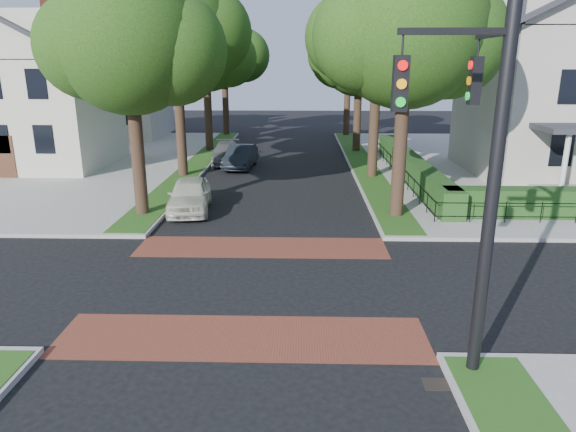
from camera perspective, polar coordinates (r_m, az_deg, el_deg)
The scene contains 22 objects.
ground at distance 15.72m, azimuth -3.79°, elevation -7.49°, with size 120.00×120.00×0.00m, color black.
crosswalk_far at distance 18.68m, azimuth -2.91°, elevation -3.48°, with size 9.00×2.20×0.01m, color brown.
crosswalk_near at distance 12.88m, azimuth -5.09°, elevation -13.27°, with size 9.00×2.20×0.01m, color brown.
storm_drain at distance 11.65m, azimuth 16.41°, elevation -17.49°, with size 0.65×0.45×0.01m, color black.
grass_strip_ne at distance 34.21m, azimuth 8.22°, elevation 5.88°, with size 1.60×29.80×0.02m, color #1F4F16.
grass_strip_nw at distance 34.65m, azimuth -9.91°, elevation 5.94°, with size 1.60×29.80×0.02m, color #1F4F16.
tree_right_near at distance 21.97m, azimuth 13.28°, elevation 19.35°, with size 7.75×6.67×10.66m.
tree_right_mid at distance 29.88m, azimuth 10.17°, elevation 19.37°, with size 8.25×7.09×11.22m.
tree_right_far at distance 38.75m, azimuth 8.07°, elevation 17.16°, with size 7.25×6.23×9.74m.
tree_right_back at distance 47.72m, azimuth 6.86°, elevation 17.49°, with size 7.50×6.45×10.20m.
tree_left_near at distance 22.59m, azimuth -16.89°, elevation 18.09°, with size 7.50×6.45×10.20m.
tree_left_mid at distance 30.37m, azimuth -12.17°, elevation 19.89°, with size 8.00×6.88×11.48m.
tree_left_far at distance 39.11m, azimuth -8.94°, elevation 17.43°, with size 7.00×6.02×9.86m.
tree_left_back at distance 48.02m, azimuth -6.98°, elevation 17.66°, with size 7.75×6.66×10.44m.
hedge_main_road at distance 30.49m, azimuth 13.45°, elevation 5.43°, with size 1.00×18.00×1.20m, color #224819.
fence_main_road at distance 30.37m, azimuth 11.94°, elevation 5.19°, with size 0.06×18.00×0.90m, color black, non-canonical shape.
house_left_near at distance 36.47m, azimuth -26.81°, elevation 12.71°, with size 10.00×9.00×10.14m.
house_left_far at distance 49.29m, azimuth -19.15°, elevation 14.11°, with size 10.00×9.00×10.14m.
traffic_signal at distance 10.61m, azimuth 20.77°, elevation 6.32°, with size 2.17×2.00×8.00m.
parked_car_front at distance 23.45m, azimuth -10.88°, elevation 2.33°, with size 1.78×4.42×1.51m, color silver.
parked_car_middle at distance 32.92m, azimuth -5.28°, elevation 6.57°, with size 1.53×4.39×1.45m, color black.
parked_car_rear at distance 34.83m, azimuth -6.84°, elevation 6.99°, with size 1.89×4.65×1.35m, color slate.
Camera 1 is at (1.40, -14.29, 6.40)m, focal length 32.00 mm.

